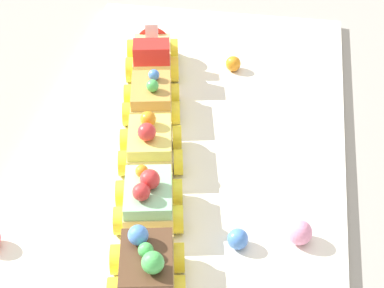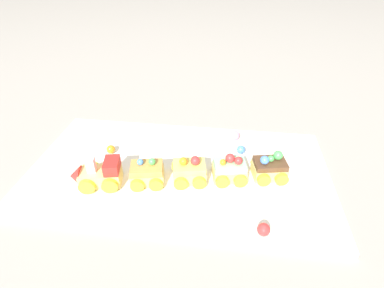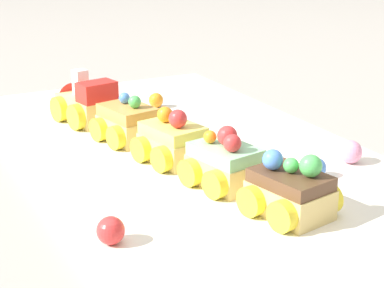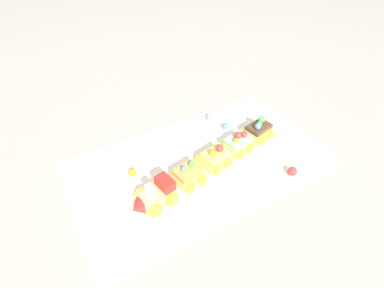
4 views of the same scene
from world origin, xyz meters
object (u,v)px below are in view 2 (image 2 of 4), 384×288
(cake_car_caramel, at_px, (147,173))
(gumball_red, at_px, (264,229))
(gumball_pink, at_px, (235,135))
(gumball_blue, at_px, (241,150))
(cake_train_locomotive, at_px, (98,175))
(cake_car_mint, at_px, (229,170))
(gumball_orange, at_px, (111,149))
(cake_car_lemon, at_px, (189,171))
(cake_car_chocolate, at_px, (269,168))

(cake_car_caramel, height_order, gumball_red, cake_car_caramel)
(gumball_pink, bearing_deg, gumball_blue, 105.43)
(cake_train_locomotive, distance_m, cake_car_caramel, 0.11)
(cake_car_mint, relative_size, gumball_red, 3.39)
(gumball_orange, bearing_deg, gumball_red, 150.62)
(cake_car_caramel, bearing_deg, gumball_red, 143.83)
(cake_train_locomotive, relative_size, cake_car_lemon, 1.40)
(cake_train_locomotive, distance_m, cake_car_lemon, 0.21)
(gumball_blue, relative_size, gumball_orange, 1.01)
(gumball_orange, height_order, gumball_red, gumball_red)
(cake_car_mint, relative_size, gumball_pink, 3.17)
(cake_car_lemon, height_order, gumball_red, cake_car_lemon)
(gumball_red, distance_m, gumball_pink, 0.33)
(cake_car_caramel, xyz_separation_m, cake_car_chocolate, (-0.28, -0.06, 0.00))
(cake_car_chocolate, xyz_separation_m, gumball_pink, (0.08, -0.15, -0.01))
(gumball_blue, relative_size, gumball_pink, 0.82)
(cake_car_mint, height_order, gumball_pink, cake_car_mint)
(gumball_orange, bearing_deg, cake_car_lemon, 160.83)
(cake_car_lemon, relative_size, gumball_pink, 3.17)
(gumball_red, relative_size, gumball_pink, 0.94)
(cake_train_locomotive, distance_m, gumball_blue, 0.36)
(cake_car_mint, bearing_deg, cake_car_caramel, -0.08)
(cake_train_locomotive, height_order, gumball_blue, cake_train_locomotive)
(cake_car_chocolate, relative_size, gumball_pink, 3.17)
(cake_train_locomotive, distance_m, cake_car_chocolate, 0.40)
(cake_train_locomotive, xyz_separation_m, gumball_red, (-0.37, 0.10, -0.01))
(cake_car_chocolate, height_order, gumball_pink, cake_car_chocolate)
(cake_car_mint, distance_m, gumball_blue, 0.11)
(cake_car_caramel, relative_size, gumball_blue, 3.85)
(gumball_orange, relative_size, gumball_red, 0.87)
(cake_car_caramel, distance_m, gumball_pink, 0.28)
(cake_car_caramel, height_order, cake_car_lemon, cake_car_lemon)
(gumball_red, bearing_deg, gumball_blue, -80.70)
(cake_car_caramel, bearing_deg, gumball_blue, -158.53)
(cake_train_locomotive, distance_m, gumball_orange, 0.12)
(cake_car_chocolate, distance_m, gumball_pink, 0.17)
(cake_train_locomotive, distance_m, gumball_red, 0.38)
(cake_car_caramel, distance_m, cake_car_mint, 0.19)
(cake_car_lemon, distance_m, gumball_pink, 0.21)
(cake_car_caramel, height_order, gumball_blue, cake_car_caramel)
(cake_car_lemon, bearing_deg, gumball_orange, -30.42)
(gumball_blue, bearing_deg, cake_car_caramel, 32.71)
(gumball_blue, bearing_deg, cake_car_mint, 74.62)
(cake_car_mint, xyz_separation_m, gumball_red, (-0.07, 0.16, -0.01))
(cake_car_chocolate, xyz_separation_m, gumball_orange, (0.40, -0.04, -0.01))
(cake_car_chocolate, bearing_deg, cake_train_locomotive, 0.01)
(gumball_red, bearing_deg, gumball_orange, -29.38)
(cake_car_lemon, distance_m, gumball_orange, 0.23)
(gumball_blue, distance_m, gumball_pink, 0.07)
(cake_car_caramel, distance_m, gumball_blue, 0.26)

